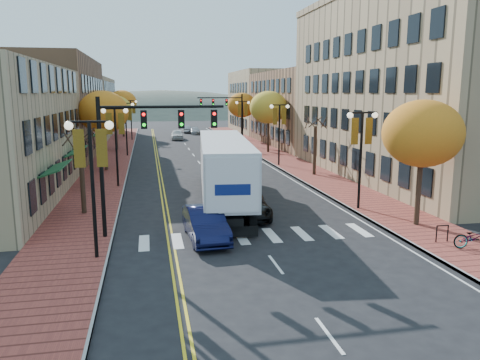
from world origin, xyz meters
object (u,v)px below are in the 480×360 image
semi_truck (223,164)px  navy_sedan (205,224)px  black_suv (249,206)px  bicycle (475,237)px

semi_truck → navy_sedan: semi_truck is taller
black_suv → bicycle: size_ratio=2.49×
semi_truck → bicycle: 15.54m
bicycle → semi_truck: bearing=47.8°
navy_sedan → black_suv: 4.76m
black_suv → bicycle: bearing=-36.5°
semi_truck → bicycle: (9.74, -11.97, -1.86)m
black_suv → bicycle: black_suv is taller
navy_sedan → black_suv: (3.00, 3.70, -0.13)m
semi_truck → black_suv: size_ratio=3.59×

